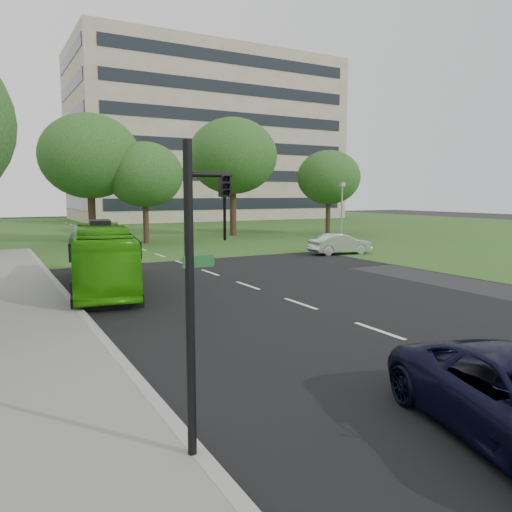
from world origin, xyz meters
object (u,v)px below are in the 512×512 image
at_px(tree_park_e, 329,177).
at_px(sedan, 340,244).
at_px(camera_pole, 342,203).
at_px(tree_park_c, 145,175).
at_px(tree_park_b, 90,156).
at_px(tree_park_d, 233,156).
at_px(bus, 102,257).
at_px(traffic_light, 199,278).
at_px(office_building, 206,139).

distance_m(tree_park_e, sedan, 16.62).
bearing_deg(tree_park_e, camera_pole, -117.99).
bearing_deg(tree_park_c, sedan, -55.61).
bearing_deg(tree_park_b, tree_park_d, 7.10).
height_order(bus, sedan, bus).
distance_m(tree_park_c, tree_park_e, 17.82).
relative_size(tree_park_c, traffic_light, 1.72).
bearing_deg(tree_park_d, camera_pole, -60.86).
bearing_deg(tree_park_d, bus, -127.62).
bearing_deg(camera_pole, bus, -154.11).
bearing_deg(tree_park_c, tree_park_b, 155.63).
distance_m(office_building, camera_pole, 43.41).
height_order(tree_park_d, sedan, tree_park_d).
bearing_deg(camera_pole, tree_park_d, 116.55).
relative_size(office_building, tree_park_e, 5.02).
bearing_deg(camera_pole, tree_park_c, 154.55).
bearing_deg(traffic_light, tree_park_c, 76.19).
height_order(bus, traffic_light, traffic_light).
xyz_separation_m(tree_park_e, camera_pole, (-3.34, -6.28, -2.32)).
height_order(tree_park_e, camera_pole, tree_park_e).
xyz_separation_m(tree_park_d, tree_park_e, (8.59, -3.14, -1.88)).
bearing_deg(bus, tree_park_d, 61.70).
bearing_deg(traffic_light, camera_pole, 49.59).
relative_size(tree_park_e, bus, 0.86).
distance_m(tree_park_d, traffic_light, 39.91).
distance_m(tree_park_d, sedan, 17.64).
xyz_separation_m(office_building, traffic_light, (-29.01, -67.96, -9.80)).
height_order(tree_park_d, traffic_light, tree_park_d).
height_order(tree_park_c, bus, tree_park_c).
relative_size(tree_park_c, bus, 0.85).
bearing_deg(sedan, tree_park_e, -27.22).
bearing_deg(tree_park_c, tree_park_e, 0.58).
bearing_deg(tree_park_e, tree_park_d, 159.94).
xyz_separation_m(office_building, tree_park_b, (-24.19, -34.15, -5.77)).
relative_size(tree_park_e, traffic_light, 1.74).
height_order(tree_park_e, bus, tree_park_e).
height_order(office_building, tree_park_c, office_building).
bearing_deg(tree_park_b, traffic_light, -98.13).
bearing_deg(tree_park_d, office_building, 70.99).
height_order(tree_park_b, traffic_light, tree_park_b).
bearing_deg(office_building, tree_park_d, -109.01).
bearing_deg(tree_park_e, sedan, -123.99).
bearing_deg(tree_park_b, sedan, -49.29).
distance_m(office_building, tree_park_d, 34.80).
bearing_deg(sedan, tree_park_b, 47.48).
xyz_separation_m(office_building, sedan, (-11.52, -48.88, -11.83)).
height_order(tree_park_d, tree_park_e, tree_park_d).
bearing_deg(office_building, tree_park_b, -125.31).
distance_m(tree_park_c, traffic_light, 33.34).
xyz_separation_m(tree_park_d, camera_pole, (5.25, -9.42, -4.20)).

